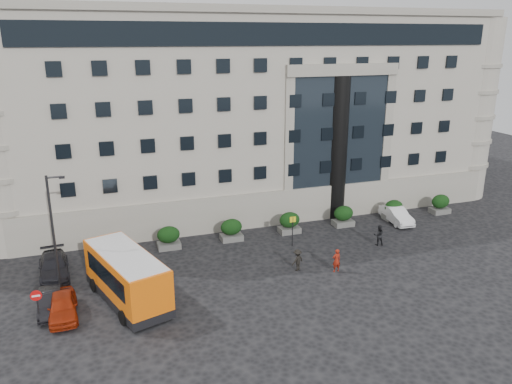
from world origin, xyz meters
The scene contains 21 objects.
ground centered at (0.00, 0.00, 0.00)m, with size 120.00×120.00×0.00m, color black.
civic_building centered at (6.00, 22.00, 9.00)m, with size 44.00×24.00×18.00m, color #A39D90.
entrance_column centered at (12.00, 10.30, 6.50)m, with size 1.80×1.80×13.00m, color black.
hedge_a centered at (-4.00, 7.80, 0.93)m, with size 1.80×1.26×1.84m.
hedge_b centered at (1.20, 7.80, 0.93)m, with size 1.80×1.26×1.84m.
hedge_c centered at (6.40, 7.80, 0.93)m, with size 1.80×1.26×1.84m.
hedge_d centered at (11.60, 7.80, 0.93)m, with size 1.80×1.26×1.84m.
hedge_e centered at (16.80, 7.80, 0.93)m, with size 1.80×1.26×1.84m.
hedge_f centered at (22.00, 7.80, 0.93)m, with size 1.80×1.26×1.84m.
street_lamp centered at (-11.94, 3.00, 4.37)m, with size 1.16×0.18×8.00m.
bus_stop_sign centered at (5.50, 5.00, 1.73)m, with size 0.50×0.08×2.52m.
no_entry_sign centered at (-13.00, -1.04, 1.65)m, with size 0.64×0.16×2.32m.
minibus centered at (-7.84, 0.33, 1.80)m, with size 4.97×8.29×3.27m.
red_truck centered at (-16.86, 17.07, 1.65)m, with size 3.01×6.07×3.21m.
parked_car_a centered at (-11.72, -0.36, 0.70)m, with size 1.65×4.11×1.40m, color #9C250B.
parked_car_b centered at (-12.51, 0.53, 0.62)m, with size 1.32×3.78×1.25m, color black.
parked_car_c centered at (-12.47, 5.66, 0.70)m, with size 1.97×4.85×1.41m, color black.
white_taxi centered at (16.59, 7.00, 0.71)m, with size 1.49×4.28×1.41m, color white.
pedestrian_a centered at (6.71, -0.24, 0.87)m, with size 0.64×0.42×1.74m, color maroon.
pedestrian_b centered at (12.22, 2.98, 0.86)m, with size 0.83×0.65×1.71m, color black.
pedestrian_c centered at (4.14, 0.83, 0.81)m, with size 1.05×0.60×1.62m, color black.
Camera 1 is at (-9.28, -29.28, 16.16)m, focal length 35.00 mm.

